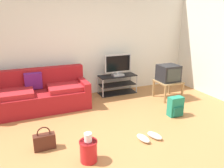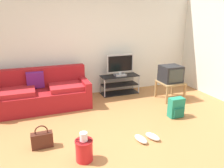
% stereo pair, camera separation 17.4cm
% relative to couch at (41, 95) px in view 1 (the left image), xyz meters
% --- Properties ---
extents(ground_plane, '(9.00, 9.80, 0.02)m').
position_rel_couch_xyz_m(ground_plane, '(1.01, -1.88, -0.33)').
color(ground_plane, '#B27542').
extents(wall_back, '(9.00, 0.10, 2.70)m').
position_rel_couch_xyz_m(wall_back, '(1.01, 0.57, 1.03)').
color(wall_back, silver).
rests_on(wall_back, ground_plane).
extents(couch, '(1.98, 0.83, 0.84)m').
position_rel_couch_xyz_m(couch, '(0.00, 0.00, 0.00)').
color(couch, maroon).
rests_on(couch, ground_plane).
extents(tv_stand, '(0.96, 0.38, 0.48)m').
position_rel_couch_xyz_m(tv_stand, '(1.92, 0.26, -0.08)').
color(tv_stand, black).
rests_on(tv_stand, ground_plane).
extents(flat_tv, '(0.70, 0.22, 0.54)m').
position_rel_couch_xyz_m(flat_tv, '(1.92, 0.24, 0.43)').
color(flat_tv, '#B2B2B7').
rests_on(flat_tv, tv_stand).
extents(side_table, '(0.55, 0.55, 0.44)m').
position_rel_couch_xyz_m(side_table, '(2.89, -0.54, 0.06)').
color(side_table, '#9E7A4C').
rests_on(side_table, ground_plane).
extents(crt_tv, '(0.46, 0.43, 0.38)m').
position_rel_couch_xyz_m(crt_tv, '(2.89, -0.53, 0.31)').
color(crt_tv, '#232326').
rests_on(crt_tv, side_table).
extents(backpack, '(0.30, 0.24, 0.40)m').
position_rel_couch_xyz_m(backpack, '(2.44, -1.43, -0.12)').
color(backpack, '#238466').
rests_on(backpack, ground_plane).
extents(handbag, '(0.32, 0.13, 0.37)m').
position_rel_couch_xyz_m(handbag, '(-0.13, -1.62, -0.18)').
color(handbag, '#4C2319').
rests_on(handbag, ground_plane).
extents(cleaning_bucket, '(0.25, 0.25, 0.43)m').
position_rel_couch_xyz_m(cleaning_bucket, '(0.40, -2.16, -0.14)').
color(cleaning_bucket, red).
rests_on(cleaning_bucket, ground_plane).
extents(sneakers_pair, '(0.41, 0.31, 0.09)m').
position_rel_couch_xyz_m(sneakers_pair, '(1.47, -2.01, -0.27)').
color(sneakers_pair, white).
rests_on(sneakers_pair, ground_plane).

